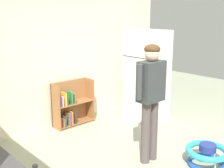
{
  "coord_description": "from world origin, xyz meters",
  "views": [
    {
      "loc": [
        -2.78,
        -2.31,
        2.12
      ],
      "look_at": [
        -0.11,
        0.64,
        1.13
      ],
      "focal_mm": 46.72,
      "sensor_mm": 36.0,
      "label": 1
    }
  ],
  "objects_px": {
    "baby_walker": "(207,155)",
    "bookshelf": "(70,106)",
    "standing_person": "(151,93)",
    "refrigerator": "(147,75)"
  },
  "relations": [
    {
      "from": "standing_person",
      "to": "baby_walker",
      "type": "bearing_deg",
      "value": -52.29
    },
    {
      "from": "refrigerator",
      "to": "bookshelf",
      "type": "distance_m",
      "value": 1.65
    },
    {
      "from": "standing_person",
      "to": "baby_walker",
      "type": "height_order",
      "value": "standing_person"
    },
    {
      "from": "bookshelf",
      "to": "baby_walker",
      "type": "relative_size",
      "value": 1.41
    },
    {
      "from": "bookshelf",
      "to": "refrigerator",
      "type": "bearing_deg",
      "value": -26.03
    },
    {
      "from": "baby_walker",
      "to": "bookshelf",
      "type": "bearing_deg",
      "value": 102.03
    },
    {
      "from": "bookshelf",
      "to": "baby_walker",
      "type": "bearing_deg",
      "value": -77.97
    },
    {
      "from": "standing_person",
      "to": "baby_walker",
      "type": "distance_m",
      "value": 1.2
    },
    {
      "from": "bookshelf",
      "to": "standing_person",
      "type": "relative_size",
      "value": 0.5
    },
    {
      "from": "bookshelf",
      "to": "standing_person",
      "type": "bearing_deg",
      "value": -88.53
    }
  ]
}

